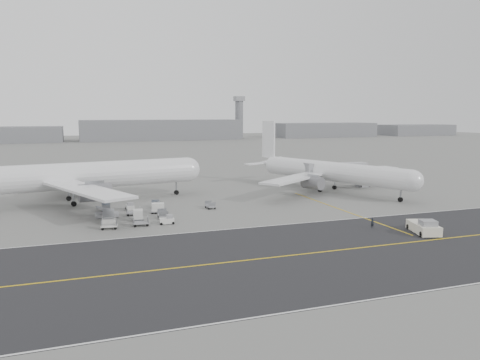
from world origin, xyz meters
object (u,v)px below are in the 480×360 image
object	(u,v)px
airliner_a	(72,176)
ground_crew_a	(372,223)
control_tower	(239,116)
pushback_tug	(424,227)
jet_bridge	(337,170)
airliner_b	(328,171)

from	to	relation	value
airliner_a	ground_crew_a	xyz separation A→B (m)	(45.29, -38.12, -4.74)
control_tower	pushback_tug	bearing A→B (deg)	-103.60
control_tower	ground_crew_a	world-z (taller)	control_tower
pushback_tug	jet_bridge	size ratio (longest dim) A/B	0.49
airliner_a	jet_bridge	xyz separation A→B (m)	(61.54, -0.17, -1.15)
control_tower	ground_crew_a	xyz separation A→B (m)	(-73.11, -274.12, -15.40)
pushback_tug	jet_bridge	distance (m)	44.78
control_tower	ground_crew_a	size ratio (longest dim) A/B	18.33
control_tower	jet_bridge	size ratio (longest dim) A/B	1.84
airliner_a	jet_bridge	bearing A→B (deg)	-98.85
airliner_b	ground_crew_a	bearing A→B (deg)	-130.82
control_tower	ground_crew_a	distance (m)	284.12
control_tower	airliner_a	distance (m)	264.26
pushback_tug	ground_crew_a	size ratio (longest dim) A/B	4.91
airliner_a	ground_crew_a	distance (m)	59.38
airliner_b	ground_crew_a	size ratio (longest dim) A/B	26.35
pushback_tug	jet_bridge	world-z (taller)	jet_bridge
airliner_b	jet_bridge	distance (m)	5.24
airliner_a	jet_bridge	distance (m)	61.55
control_tower	airliner_b	size ratio (longest dim) A/B	0.70
jet_bridge	airliner_b	bearing A→B (deg)	-140.81
control_tower	jet_bridge	world-z (taller)	control_tower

